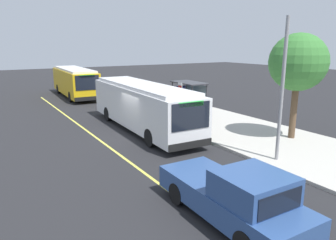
% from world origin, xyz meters
% --- Properties ---
extents(ground_plane, '(120.00, 120.00, 0.00)m').
position_xyz_m(ground_plane, '(0.00, 0.00, 0.00)').
color(ground_plane, '#232326').
extents(sidewalk_curb, '(44.00, 6.40, 0.15)m').
position_xyz_m(sidewalk_curb, '(0.00, 6.00, 0.07)').
color(sidewalk_curb, '#B7B2A8').
rests_on(sidewalk_curb, ground_plane).
extents(lane_stripe_center, '(36.00, 0.14, 0.01)m').
position_xyz_m(lane_stripe_center, '(0.00, -2.20, 0.00)').
color(lane_stripe_center, '#E0D64C').
rests_on(lane_stripe_center, ground_plane).
extents(transit_bus_main, '(11.42, 2.97, 2.95)m').
position_xyz_m(transit_bus_main, '(-1.04, 1.01, 1.62)').
color(transit_bus_main, white).
rests_on(transit_bus_main, ground_plane).
extents(transit_bus_second, '(10.52, 3.06, 2.95)m').
position_xyz_m(transit_bus_second, '(-16.68, 1.03, 1.62)').
color(transit_bus_second, gold).
rests_on(transit_bus_second, ground_plane).
extents(pickup_truck, '(5.43, 2.10, 1.85)m').
position_xyz_m(pickup_truck, '(10.29, -1.60, 0.86)').
color(pickup_truck, '#2D4C84').
rests_on(pickup_truck, ground_plane).
extents(bus_shelter, '(2.90, 1.60, 2.48)m').
position_xyz_m(bus_shelter, '(-2.75, 5.86, 1.92)').
color(bus_shelter, '#333338').
rests_on(bus_shelter, sidewalk_curb).
extents(waiting_bench, '(1.60, 0.48, 0.95)m').
position_xyz_m(waiting_bench, '(-2.81, 5.92, 0.63)').
color(waiting_bench, brown).
rests_on(waiting_bench, sidewalk_curb).
extents(route_sign_post, '(0.44, 0.08, 2.80)m').
position_xyz_m(route_sign_post, '(-0.56, 3.58, 1.96)').
color(route_sign_post, '#333338').
rests_on(route_sign_post, sidewalk_curb).
extents(pedestrian_commuter, '(0.24, 0.40, 1.69)m').
position_xyz_m(pedestrian_commuter, '(-4.96, 3.99, 1.12)').
color(pedestrian_commuter, '#282D47').
rests_on(pedestrian_commuter, sidewalk_curb).
extents(street_tree_near_shelter, '(3.14, 3.14, 5.84)m').
position_xyz_m(street_tree_near_shelter, '(5.51, 7.22, 4.38)').
color(street_tree_near_shelter, brown).
rests_on(street_tree_near_shelter, sidewalk_curb).
extents(utility_pole, '(0.16, 0.16, 6.40)m').
position_xyz_m(utility_pole, '(7.49, 3.64, 3.35)').
color(utility_pole, gray).
rests_on(utility_pole, sidewalk_curb).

